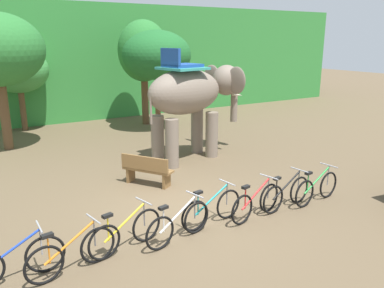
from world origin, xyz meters
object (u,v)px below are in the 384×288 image
at_px(tree_far_right, 18,70).
at_px(bike_white, 179,224).
at_px(tree_far_left, 144,52).
at_px(elephant, 193,95).
at_px(bike_yellow, 126,232).
at_px(wooden_bench, 147,169).
at_px(bike_blue, 14,261).
at_px(bike_teal, 212,209).
at_px(bike_black, 286,194).
at_px(tree_center, 157,55).
at_px(bike_green, 317,188).
at_px(bike_orange, 72,253).
at_px(bike_red, 256,202).

height_order(tree_far_right, bike_white, tree_far_right).
bearing_deg(tree_far_left, elephant, -97.76).
bearing_deg(bike_yellow, elephant, 47.69).
relative_size(tree_far_right, wooden_bench, 2.55).
xyz_separation_m(tree_far_right, bike_blue, (-1.79, -12.24, -2.33)).
xyz_separation_m(bike_white, bike_teal, (0.99, 0.27, 0.00)).
distance_m(tree_far_right, elephant, 8.80).
xyz_separation_m(tree_far_left, bike_black, (-0.99, -10.81, -3.09)).
bearing_deg(tree_center, bike_teal, -108.51).
distance_m(bike_yellow, bike_green, 5.05).
bearing_deg(bike_black, tree_far_right, 109.34).
height_order(bike_white, bike_black, same).
xyz_separation_m(bike_orange, bike_red, (4.24, 0.07, 0.00)).
distance_m(bike_yellow, bike_black, 4.12).
distance_m(bike_white, wooden_bench, 3.33).
xyz_separation_m(bike_yellow, wooden_bench, (1.79, 3.03, 0.09)).
bearing_deg(wooden_bench, bike_white, -102.63).
relative_size(tree_far_left, elephant, 1.16).
xyz_separation_m(bike_orange, bike_yellow, (1.11, 0.24, 0.00)).
bearing_deg(bike_blue, tree_far_right, 81.69).
height_order(elephant, bike_blue, elephant).
xyz_separation_m(tree_far_right, bike_black, (4.35, -12.40, -2.33)).
bearing_deg(bike_teal, bike_yellow, -178.41).
distance_m(bike_teal, wooden_bench, 2.99).
height_order(tree_far_right, elephant, elephant).
bearing_deg(bike_red, wooden_bench, 112.68).
xyz_separation_m(bike_red, wooden_bench, (-1.34, 3.21, 0.09)).
xyz_separation_m(bike_black, bike_green, (0.92, -0.12, 0.00)).
relative_size(tree_center, wooden_bench, 3.04).
relative_size(bike_yellow, wooden_bench, 1.14).
distance_m(tree_center, bike_black, 9.96).
bearing_deg(tree_center, bike_red, -102.02).
distance_m(elephant, bike_blue, 8.10).
bearing_deg(bike_orange, bike_green, -0.24).
bearing_deg(bike_black, bike_white, -178.64).
bearing_deg(bike_white, tree_far_right, 95.93).
bearing_deg(bike_orange, tree_far_left, 60.31).
distance_m(tree_far_right, bike_teal, 12.62).
distance_m(bike_yellow, bike_white, 1.08).
xyz_separation_m(bike_teal, wooden_bench, (-0.26, 2.97, 0.09)).
xyz_separation_m(tree_far_right, bike_white, (1.30, -12.47, -2.33)).
height_order(tree_far_left, bike_white, tree_far_left).
relative_size(bike_blue, bike_white, 1.02).
bearing_deg(bike_red, elephant, 76.56).
bearing_deg(bike_blue, elephant, 36.73).
xyz_separation_m(bike_teal, bike_red, (1.08, -0.23, 0.00)).
bearing_deg(bike_yellow, tree_center, 61.04).
height_order(tree_far_right, bike_yellow, tree_far_right).
height_order(bike_yellow, bike_green, same).
relative_size(tree_far_right, bike_yellow, 2.24).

